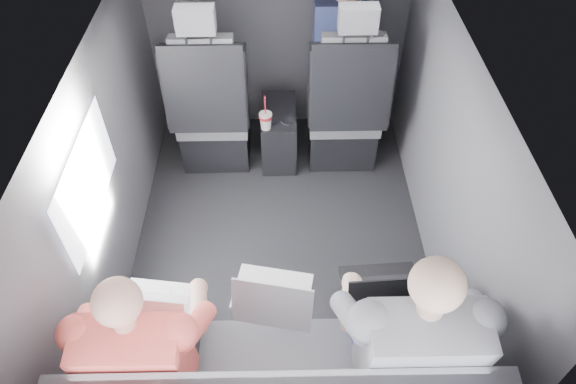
{
  "coord_description": "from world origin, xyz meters",
  "views": [
    {
      "loc": [
        0.01,
        -1.98,
        2.57
      ],
      "look_at": [
        0.05,
        -0.05,
        0.55
      ],
      "focal_mm": 32.0,
      "sensor_mm": 36.0,
      "label": 1
    }
  ],
  "objects_px": {
    "laptop_black": "(383,292)",
    "center_console": "(279,133)",
    "laptop_white": "(154,310)",
    "front_seat_right": "(344,113)",
    "passenger_rear_right": "(405,336)",
    "soda_cup": "(266,120)",
    "laptop_silver": "(272,296)",
    "front_seat_left": "(213,115)",
    "passenger_rear_left": "(151,344)",
    "passenger_front_right": "(343,47)"
  },
  "relations": [
    {
      "from": "laptop_black",
      "to": "center_console",
      "type": "bearing_deg",
      "value": 105.62
    },
    {
      "from": "laptop_white",
      "to": "front_seat_right",
      "type": "bearing_deg",
      "value": 59.15
    },
    {
      "from": "passenger_rear_right",
      "to": "front_seat_right",
      "type": "bearing_deg",
      "value": 91.83
    },
    {
      "from": "passenger_rear_right",
      "to": "soda_cup",
      "type": "bearing_deg",
      "value": 109.69
    },
    {
      "from": "soda_cup",
      "to": "center_console",
      "type": "bearing_deg",
      "value": 66.0
    },
    {
      "from": "front_seat_right",
      "to": "laptop_silver",
      "type": "bearing_deg",
      "value": -106.87
    },
    {
      "from": "passenger_rear_right",
      "to": "laptop_black",
      "type": "bearing_deg",
      "value": 103.51
    },
    {
      "from": "front_seat_right",
      "to": "laptop_silver",
      "type": "distance_m",
      "value": 1.69
    },
    {
      "from": "front_seat_left",
      "to": "passenger_rear_left",
      "type": "xyz_separation_m",
      "value": [
        -0.08,
        -1.81,
        0.21
      ]
    },
    {
      "from": "passenger_rear_left",
      "to": "passenger_front_right",
      "type": "relative_size",
      "value": 1.42
    },
    {
      "from": "laptop_silver",
      "to": "laptop_black",
      "type": "height_order",
      "value": "laptop_black"
    },
    {
      "from": "soda_cup",
      "to": "passenger_rear_left",
      "type": "relative_size",
      "value": 0.22
    },
    {
      "from": "front_seat_left",
      "to": "front_seat_right",
      "type": "distance_m",
      "value": 0.9
    },
    {
      "from": "center_console",
      "to": "laptop_white",
      "type": "distance_m",
      "value": 1.83
    },
    {
      "from": "front_seat_left",
      "to": "front_seat_right",
      "type": "xyz_separation_m",
      "value": [
        0.9,
        0.0,
        0.0
      ]
    },
    {
      "from": "front_seat_left",
      "to": "passenger_rear_left",
      "type": "relative_size",
      "value": 1.07
    },
    {
      "from": "passenger_rear_left",
      "to": "passenger_rear_right",
      "type": "xyz_separation_m",
      "value": [
        1.04,
        -0.0,
        0.03
      ]
    },
    {
      "from": "front_seat_left",
      "to": "soda_cup",
      "type": "xyz_separation_m",
      "value": [
        0.37,
        -0.15,
        0.07
      ]
    },
    {
      "from": "soda_cup",
      "to": "passenger_front_right",
      "type": "distance_m",
      "value": 0.73
    },
    {
      "from": "laptop_white",
      "to": "laptop_black",
      "type": "bearing_deg",
      "value": 3.99
    },
    {
      "from": "center_console",
      "to": "laptop_silver",
      "type": "height_order",
      "value": "laptop_silver"
    },
    {
      "from": "passenger_rear_left",
      "to": "passenger_rear_right",
      "type": "bearing_deg",
      "value": -0.07
    },
    {
      "from": "soda_cup",
      "to": "passenger_rear_left",
      "type": "distance_m",
      "value": 1.72
    },
    {
      "from": "center_console",
      "to": "passenger_rear_right",
      "type": "bearing_deg",
      "value": -74.63
    },
    {
      "from": "laptop_silver",
      "to": "front_seat_left",
      "type": "bearing_deg",
      "value": 104.55
    },
    {
      "from": "front_seat_right",
      "to": "laptop_black",
      "type": "distance_m",
      "value": 1.61
    },
    {
      "from": "front_seat_left",
      "to": "front_seat_right",
      "type": "bearing_deg",
      "value": 0.0
    },
    {
      "from": "passenger_rear_left",
      "to": "center_console",
      "type": "bearing_deg",
      "value": 73.89
    },
    {
      "from": "center_console",
      "to": "laptop_silver",
      "type": "xyz_separation_m",
      "value": [
        -0.03,
        -1.64,
        0.43
      ]
    },
    {
      "from": "laptop_white",
      "to": "laptop_black",
      "type": "relative_size",
      "value": 0.96
    },
    {
      "from": "soda_cup",
      "to": "laptop_white",
      "type": "height_order",
      "value": "laptop_white"
    },
    {
      "from": "front_seat_left",
      "to": "laptop_black",
      "type": "xyz_separation_m",
      "value": [
        0.91,
        -1.59,
        0.23
      ]
    },
    {
      "from": "center_console",
      "to": "laptop_black",
      "type": "bearing_deg",
      "value": -74.38
    },
    {
      "from": "front_seat_left",
      "to": "passenger_rear_right",
      "type": "height_order",
      "value": "passenger_rear_right"
    },
    {
      "from": "soda_cup",
      "to": "laptop_white",
      "type": "distance_m",
      "value": 1.58
    },
    {
      "from": "soda_cup",
      "to": "passenger_rear_left",
      "type": "height_order",
      "value": "passenger_rear_left"
    },
    {
      "from": "laptop_white",
      "to": "laptop_silver",
      "type": "xyz_separation_m",
      "value": [
        0.51,
        0.06,
        0.0
      ]
    },
    {
      "from": "center_console",
      "to": "soda_cup",
      "type": "height_order",
      "value": "soda_cup"
    },
    {
      "from": "passenger_rear_right",
      "to": "laptop_white",
      "type": "bearing_deg",
      "value": 171.88
    },
    {
      "from": "passenger_front_right",
      "to": "laptop_black",
      "type": "bearing_deg",
      "value": -89.57
    },
    {
      "from": "laptop_white",
      "to": "passenger_front_right",
      "type": "relative_size",
      "value": 0.42
    },
    {
      "from": "laptop_black",
      "to": "passenger_front_right",
      "type": "relative_size",
      "value": 0.44
    },
    {
      "from": "center_console",
      "to": "laptop_white",
      "type": "relative_size",
      "value": 1.36
    },
    {
      "from": "passenger_rear_right",
      "to": "passenger_front_right",
      "type": "bearing_deg",
      "value": 91.84
    },
    {
      "from": "soda_cup",
      "to": "laptop_silver",
      "type": "relative_size",
      "value": 0.68
    },
    {
      "from": "laptop_silver",
      "to": "passenger_rear_right",
      "type": "distance_m",
      "value": 0.58
    },
    {
      "from": "soda_cup",
      "to": "passenger_rear_right",
      "type": "bearing_deg",
      "value": -70.31
    },
    {
      "from": "laptop_silver",
      "to": "passenger_rear_left",
      "type": "distance_m",
      "value": 0.54
    },
    {
      "from": "front_seat_left",
      "to": "laptop_black",
      "type": "height_order",
      "value": "front_seat_left"
    },
    {
      "from": "front_seat_left",
      "to": "laptop_black",
      "type": "relative_size",
      "value": 3.45
    }
  ]
}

